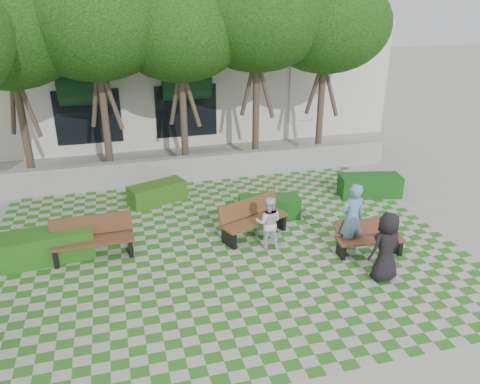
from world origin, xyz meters
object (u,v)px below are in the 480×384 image
object	(u,v)px
bench_west	(93,239)
hedge_west	(48,246)
hedge_midright	(269,207)
person_blue	(352,219)
bench_mid	(253,219)
hedge_midleft	(157,193)
person_dark	(386,247)
hedge_east	(370,186)
bench_east	(369,238)
person_white	(269,223)

from	to	relation	value
bench_west	hedge_west	bearing A→B (deg)	169.77
hedge_midright	person_blue	world-z (taller)	person_blue
hedge_midright	person_blue	xyz separation A→B (m)	(1.34, -2.53, 0.64)
bench_mid	hedge_midleft	world-z (taller)	bench_mid
bench_west	person_dark	size ratio (longest dim) A/B	1.20
hedge_midright	hedge_midleft	bearing A→B (deg)	147.91
bench_mid	hedge_midleft	size ratio (longest dim) A/B	1.15
hedge_west	person_dark	world-z (taller)	person_dark
bench_west	hedge_east	world-z (taller)	bench_west
bench_east	hedge_west	distance (m)	8.12
hedge_midleft	hedge_east	bearing A→B (deg)	-10.70
hedge_midright	hedge_west	size ratio (longest dim) A/B	0.83
bench_mid	hedge_east	size ratio (longest dim) A/B	1.04
hedge_east	person_white	distance (m)	4.96
bench_mid	hedge_west	size ratio (longest dim) A/B	0.95
person_dark	bench_east	bearing A→B (deg)	-113.70
person_dark	hedge_east	bearing A→B (deg)	-126.68
person_white	hedge_east	bearing A→B (deg)	-131.03
hedge_midright	person_blue	distance (m)	2.93
bench_west	hedge_west	size ratio (longest dim) A/B	0.94
bench_mid	person_dark	size ratio (longest dim) A/B	1.22
hedge_midright	hedge_west	bearing A→B (deg)	-171.91
bench_east	hedge_midleft	distance (m)	6.76
hedge_midleft	hedge_west	bearing A→B (deg)	-136.79
bench_east	hedge_midleft	world-z (taller)	bench_east
bench_east	person_white	xyz separation A→B (m)	(-2.39, 0.97, 0.28)
hedge_west	person_dark	distance (m)	8.21
hedge_midright	hedge_midleft	distance (m)	3.68
hedge_midright	person_dark	distance (m)	4.18
person_blue	person_dark	xyz separation A→B (m)	(0.17, -1.33, -0.10)
person_blue	hedge_midright	bearing A→B (deg)	-68.63
bench_west	hedge_east	distance (m)	8.92
hedge_midleft	bench_east	bearing A→B (deg)	-43.56
person_dark	hedge_midright	bearing A→B (deg)	-79.23
bench_east	hedge_west	bearing A→B (deg)	174.00
hedge_midright	hedge_west	distance (m)	6.19
hedge_east	hedge_midleft	xyz separation A→B (m)	(-6.84, 1.29, -0.03)
person_dark	person_white	distance (m)	3.01
bench_west	person_dark	distance (m)	7.13
hedge_west	person_dark	xyz separation A→B (m)	(7.64, -2.99, 0.46)
bench_east	person_blue	bearing A→B (deg)	165.43
hedge_midright	person_blue	size ratio (longest dim) A/B	0.94
hedge_east	person_blue	bearing A→B (deg)	-126.83
bench_mid	hedge_midright	world-z (taller)	bench_mid
hedge_midleft	hedge_west	distance (m)	4.13
hedge_east	person_blue	xyz separation A→B (m)	(-2.39, -3.19, 0.60)
bench_east	person_dark	distance (m)	1.26
bench_west	person_white	xyz separation A→B (m)	(4.42, -0.69, 0.20)
bench_west	person_white	bearing A→B (deg)	-10.47
hedge_west	hedge_midleft	bearing A→B (deg)	43.21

